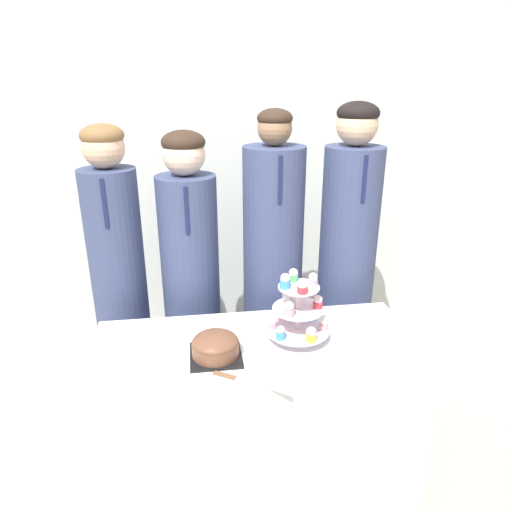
{
  "coord_description": "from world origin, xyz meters",
  "views": [
    {
      "loc": [
        -0.23,
        -1.31,
        1.74
      ],
      "look_at": [
        0.01,
        0.32,
        1.1
      ],
      "focal_mm": 32.0,
      "sensor_mm": 36.0,
      "label": 1
    }
  ],
  "objects_px": {
    "round_cake": "(215,346)",
    "student_0": "(120,288)",
    "cake_knife": "(238,379)",
    "student_3": "(346,269)",
    "cupcake_stand": "(297,309)",
    "student_2": "(273,278)",
    "student_1": "(191,288)"
  },
  "relations": [
    {
      "from": "cake_knife",
      "to": "student_2",
      "type": "bearing_deg",
      "value": 102.7
    },
    {
      "from": "student_2",
      "to": "cupcake_stand",
      "type": "bearing_deg",
      "value": -89.27
    },
    {
      "from": "student_2",
      "to": "student_3",
      "type": "xyz_separation_m",
      "value": [
        0.4,
        0.0,
        0.03
      ]
    },
    {
      "from": "cupcake_stand",
      "to": "student_2",
      "type": "bearing_deg",
      "value": 90.73
    },
    {
      "from": "cupcake_stand",
      "to": "student_0",
      "type": "height_order",
      "value": "student_0"
    },
    {
      "from": "cake_knife",
      "to": "student_2",
      "type": "relative_size",
      "value": 0.16
    },
    {
      "from": "cake_knife",
      "to": "cupcake_stand",
      "type": "bearing_deg",
      "value": 73.6
    },
    {
      "from": "student_1",
      "to": "round_cake",
      "type": "bearing_deg",
      "value": -81.8
    },
    {
      "from": "round_cake",
      "to": "cupcake_stand",
      "type": "distance_m",
      "value": 0.36
    },
    {
      "from": "round_cake",
      "to": "student_0",
      "type": "relative_size",
      "value": 0.13
    },
    {
      "from": "round_cake",
      "to": "student_3",
      "type": "bearing_deg",
      "value": 39.92
    },
    {
      "from": "student_0",
      "to": "student_2",
      "type": "distance_m",
      "value": 0.78
    },
    {
      "from": "round_cake",
      "to": "student_0",
      "type": "xyz_separation_m",
      "value": [
        -0.44,
        0.61,
        -0.01
      ]
    },
    {
      "from": "student_0",
      "to": "student_3",
      "type": "relative_size",
      "value": 0.95
    },
    {
      "from": "cake_knife",
      "to": "student_3",
      "type": "xyz_separation_m",
      "value": [
        0.66,
        0.77,
        0.07
      ]
    },
    {
      "from": "student_3",
      "to": "student_2",
      "type": "bearing_deg",
      "value": -180.0
    },
    {
      "from": "student_3",
      "to": "round_cake",
      "type": "bearing_deg",
      "value": -140.08
    },
    {
      "from": "cake_knife",
      "to": "student_3",
      "type": "height_order",
      "value": "student_3"
    },
    {
      "from": "round_cake",
      "to": "student_3",
      "type": "distance_m",
      "value": 0.96
    },
    {
      "from": "student_1",
      "to": "student_2",
      "type": "xyz_separation_m",
      "value": [
        0.42,
        0.0,
        0.03
      ]
    },
    {
      "from": "round_cake",
      "to": "student_2",
      "type": "bearing_deg",
      "value": 61.34
    },
    {
      "from": "cake_knife",
      "to": "student_1",
      "type": "xyz_separation_m",
      "value": [
        -0.16,
        0.77,
        0.01
      ]
    },
    {
      "from": "cupcake_stand",
      "to": "round_cake",
      "type": "bearing_deg",
      "value": -166.28
    },
    {
      "from": "student_0",
      "to": "round_cake",
      "type": "bearing_deg",
      "value": -54.17
    },
    {
      "from": "cake_knife",
      "to": "student_0",
      "type": "height_order",
      "value": "student_0"
    },
    {
      "from": "round_cake",
      "to": "student_2",
      "type": "relative_size",
      "value": 0.12
    },
    {
      "from": "student_1",
      "to": "student_3",
      "type": "xyz_separation_m",
      "value": [
        0.82,
        0.0,
        0.06
      ]
    },
    {
      "from": "student_1",
      "to": "student_2",
      "type": "relative_size",
      "value": 0.94
    },
    {
      "from": "cupcake_stand",
      "to": "student_2",
      "type": "distance_m",
      "value": 0.54
    },
    {
      "from": "cupcake_stand",
      "to": "student_1",
      "type": "distance_m",
      "value": 0.69
    },
    {
      "from": "round_cake",
      "to": "cupcake_stand",
      "type": "bearing_deg",
      "value": 13.72
    },
    {
      "from": "round_cake",
      "to": "student_0",
      "type": "bearing_deg",
      "value": 125.83
    }
  ]
}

